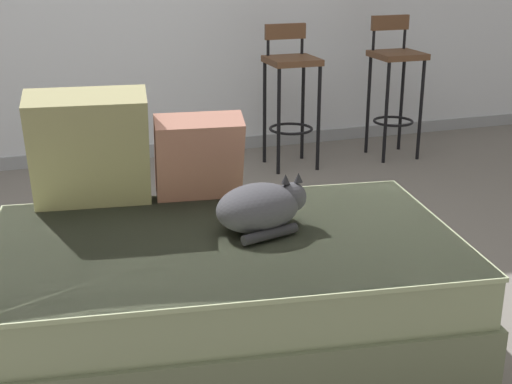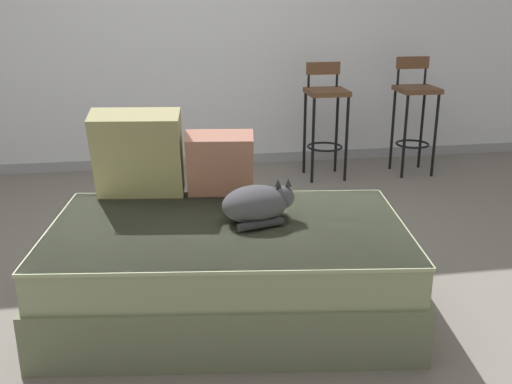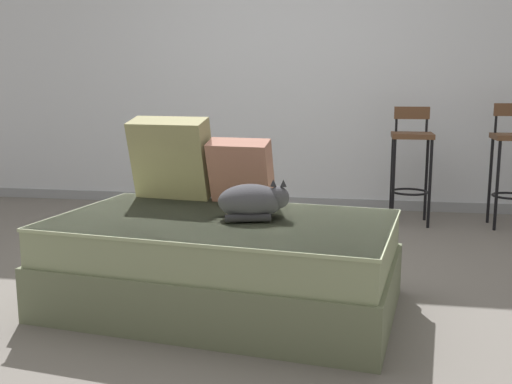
{
  "view_description": "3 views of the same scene",
  "coord_description": "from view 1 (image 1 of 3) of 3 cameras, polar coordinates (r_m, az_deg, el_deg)",
  "views": [
    {
      "loc": [
        -0.63,
        -2.64,
        1.45
      ],
      "look_at": [
        0.15,
        -0.3,
        0.58
      ],
      "focal_mm": 50.0,
      "sensor_mm": 36.0,
      "label": 1
    },
    {
      "loc": [
        -0.29,
        -2.97,
        1.49
      ],
      "look_at": [
        0.15,
        -0.3,
        0.58
      ],
      "focal_mm": 42.0,
      "sensor_mm": 36.0,
      "label": 2
    },
    {
      "loc": [
        0.67,
        -3.21,
        1.1
      ],
      "look_at": [
        0.15,
        -0.3,
        0.58
      ],
      "focal_mm": 42.0,
      "sensor_mm": 36.0,
      "label": 3
    }
  ],
  "objects": [
    {
      "name": "ground_plane",
      "position": [
        3.08,
        -4.47,
        -8.68
      ],
      "size": [
        16.0,
        16.0,
        0.0
      ],
      "primitive_type": "plane",
      "color": "#66605B",
      "rests_on": "ground"
    },
    {
      "name": "wall_baseboard_trim",
      "position": [
        5.07,
        -10.59,
        3.07
      ],
      "size": [
        8.0,
        0.02,
        0.09
      ],
      "primitive_type": "cube",
      "color": "gray",
      "rests_on": "ground"
    },
    {
      "name": "couch",
      "position": [
        2.62,
        -2.44,
        -8.15
      ],
      "size": [
        1.79,
        1.21,
        0.46
      ],
      "color": "#636B50",
      "rests_on": "ground"
    },
    {
      "name": "throw_pillow_corner",
      "position": [
        2.81,
        -13.17,
        3.39
      ],
      "size": [
        0.48,
        0.32,
        0.47
      ],
      "color": "#847F56",
      "rests_on": "couch"
    },
    {
      "name": "throw_pillow_middle",
      "position": [
        2.84,
        -4.61,
        2.84
      ],
      "size": [
        0.37,
        0.26,
        0.36
      ],
      "color": "#936051",
      "rests_on": "couch"
    },
    {
      "name": "cat",
      "position": [
        2.56,
        0.42,
        -1.21
      ],
      "size": [
        0.38,
        0.31,
        0.2
      ],
      "color": "#333338",
      "rests_on": "couch"
    },
    {
      "name": "bar_stool_near_window",
      "position": [
        4.74,
        2.81,
        8.82
      ],
      "size": [
        0.32,
        0.32,
        0.94
      ],
      "color": "black",
      "rests_on": "ground"
    },
    {
      "name": "bar_stool_by_doorway",
      "position": [
        5.06,
        11.07,
        9.27
      ],
      "size": [
        0.32,
        0.32,
        0.97
      ],
      "color": "black",
      "rests_on": "ground"
    }
  ]
}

